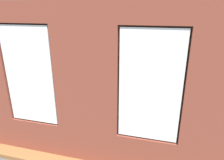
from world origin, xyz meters
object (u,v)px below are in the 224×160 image
(couch_by_window, at_px, (104,128))
(potted_plant_corner_near_left, at_px, (202,76))
(potted_plant_mid_room_small, at_px, (151,88))
(candle_jar, at_px, (114,94))
(remote_gray, at_px, (107,91))
(potted_plant_by_left_couch, at_px, (186,86))
(potted_plant_beside_window_right, at_px, (28,110))
(remote_black, at_px, (112,93))
(coffee_table, at_px, (112,95))
(cup_ceramic, at_px, (96,92))
(media_console, at_px, (27,96))
(potted_plant_near_tv, at_px, (19,105))
(tv_flatscreen, at_px, (24,77))
(potted_plant_between_couches, at_px, (169,114))
(potted_plant_foreground_right, at_px, (67,66))
(table_plant_small, at_px, (126,90))
(couch_left, at_px, (205,109))

(couch_by_window, height_order, potted_plant_corner_near_left, potted_plant_corner_near_left)
(potted_plant_mid_room_small, height_order, potted_plant_corner_near_left, potted_plant_corner_near_left)
(candle_jar, xyz_separation_m, remote_gray, (0.31, -0.24, -0.04))
(potted_plant_by_left_couch, height_order, potted_plant_beside_window_right, potted_plant_beside_window_right)
(candle_jar, height_order, remote_black, candle_jar)
(couch_by_window, relative_size, coffee_table, 1.22)
(coffee_table, distance_m, remote_black, 0.06)
(cup_ceramic, xyz_separation_m, media_console, (2.25, 0.36, -0.23))
(potted_plant_near_tv, xyz_separation_m, potted_plant_beside_window_right, (-0.53, 0.31, 0.09))
(candle_jar, distance_m, tv_flatscreen, 2.88)
(potted_plant_beside_window_right, bearing_deg, potted_plant_between_couches, -177.59)
(potted_plant_corner_near_left, height_order, potted_plant_foreground_right, potted_plant_corner_near_left)
(potted_plant_by_left_couch, bearing_deg, coffee_table, 29.38)
(coffee_table, bearing_deg, media_console, 10.17)
(potted_plant_mid_room_small, xyz_separation_m, potted_plant_corner_near_left, (-1.70, -0.77, 0.32))
(candle_jar, distance_m, media_console, 2.86)
(candle_jar, distance_m, potted_plant_by_left_couch, 2.59)
(couch_by_window, distance_m, remote_gray, 1.91)
(candle_jar, xyz_separation_m, potted_plant_foreground_right, (2.52, -1.89, 0.18))
(cup_ceramic, xyz_separation_m, potted_plant_between_couches, (-2.14, 1.56, 0.38))
(remote_black, distance_m, remote_gray, 0.22)
(candle_jar, relative_size, tv_flatscreen, 0.09)
(candle_jar, relative_size, table_plant_small, 0.55)
(cup_ceramic, bearing_deg, potted_plant_mid_room_small, -143.80)
(couch_left, height_order, media_console, couch_left)
(coffee_table, relative_size, potted_plant_mid_room_small, 2.80)
(potted_plant_mid_room_small, distance_m, potted_plant_corner_near_left, 1.89)
(remote_black, xyz_separation_m, potted_plant_mid_room_small, (-1.13, -1.04, -0.10))
(tv_flatscreen, height_order, potted_plant_near_tv, tv_flatscreen)
(potted_plant_foreground_right, bearing_deg, couch_left, 159.72)
(potted_plant_between_couches, height_order, potted_plant_near_tv, potted_plant_between_couches)
(coffee_table, distance_m, cup_ceramic, 0.49)
(cup_ceramic, distance_m, potted_plant_near_tv, 2.19)
(table_plant_small, relative_size, potted_plant_near_tv, 0.27)
(coffee_table, xyz_separation_m, potted_plant_beside_window_right, (1.63, 1.83, 0.18))
(media_console, bearing_deg, tv_flatscreen, -90.00)
(candle_jar, xyz_separation_m, potted_plant_corner_near_left, (-2.71, -1.94, 0.18))
(couch_by_window, height_order, candle_jar, couch_by_window)
(media_console, relative_size, tv_flatscreen, 1.03)
(cup_ceramic, xyz_separation_m, potted_plant_mid_room_small, (-1.60, -1.17, -0.15))
(potted_plant_between_couches, distance_m, potted_plant_near_tv, 3.86)
(coffee_table, xyz_separation_m, potted_plant_near_tv, (2.16, 1.51, 0.09))
(remote_gray, bearing_deg, media_console, 73.99)
(tv_flatscreen, height_order, potted_plant_foreground_right, tv_flatscreen)
(couch_by_window, bearing_deg, remote_black, -80.50)
(coffee_table, relative_size, potted_plant_near_tv, 2.16)
(couch_left, bearing_deg, potted_plant_foreground_right, -109.55)
(potted_plant_near_tv, bearing_deg, potted_plant_foreground_right, -85.82)
(tv_flatscreen, bearing_deg, potted_plant_mid_room_small, -158.38)
(tv_flatscreen, distance_m, potted_plant_foreground_right, 2.28)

